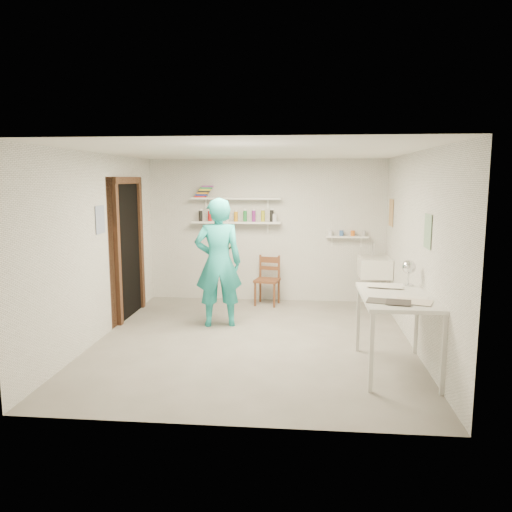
# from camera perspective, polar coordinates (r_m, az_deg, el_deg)

# --- Properties ---
(floor) EXTENTS (4.00, 4.50, 0.02)m
(floor) POSITION_cam_1_polar(r_m,az_deg,el_deg) (6.53, -0.34, -9.77)
(floor) COLOR slate
(floor) RESTS_ON ground
(ceiling) EXTENTS (4.00, 4.50, 0.02)m
(ceiling) POSITION_cam_1_polar(r_m,az_deg,el_deg) (6.20, -0.36, 11.95)
(ceiling) COLOR silver
(ceiling) RESTS_ON wall_back
(wall_back) EXTENTS (4.00, 0.02, 2.40)m
(wall_back) POSITION_cam_1_polar(r_m,az_deg,el_deg) (8.49, 1.19, 2.91)
(wall_back) COLOR silver
(wall_back) RESTS_ON ground
(wall_front) EXTENTS (4.00, 0.02, 2.40)m
(wall_front) POSITION_cam_1_polar(r_m,az_deg,el_deg) (4.04, -3.57, -3.64)
(wall_front) COLOR silver
(wall_front) RESTS_ON ground
(wall_left) EXTENTS (0.02, 4.50, 2.40)m
(wall_left) POSITION_cam_1_polar(r_m,az_deg,el_deg) (6.75, -17.57, 0.99)
(wall_left) COLOR silver
(wall_left) RESTS_ON ground
(wall_right) EXTENTS (0.02, 4.50, 2.40)m
(wall_right) POSITION_cam_1_polar(r_m,az_deg,el_deg) (6.37, 17.94, 0.52)
(wall_right) COLOR silver
(wall_right) RESTS_ON ground
(doorway_recess) EXTENTS (0.02, 0.90, 2.00)m
(doorway_recess) POSITION_cam_1_polar(r_m,az_deg,el_deg) (7.74, -14.36, 0.58)
(doorway_recess) COLOR black
(doorway_recess) RESTS_ON wall_left
(corridor_box) EXTENTS (1.40, 1.50, 2.10)m
(corridor_box) POSITION_cam_1_polar(r_m,az_deg,el_deg) (8.00, -19.16, 0.99)
(corridor_box) COLOR brown
(corridor_box) RESTS_ON ground
(door_lintel) EXTENTS (0.06, 1.05, 0.10)m
(door_lintel) POSITION_cam_1_polar(r_m,az_deg,el_deg) (7.66, -14.52, 8.37)
(door_lintel) COLOR brown
(door_lintel) RESTS_ON wall_left
(door_jamb_near) EXTENTS (0.06, 0.10, 2.00)m
(door_jamb_near) POSITION_cam_1_polar(r_m,az_deg,el_deg) (7.27, -15.53, 0.01)
(door_jamb_near) COLOR brown
(door_jamb_near) RESTS_ON ground
(door_jamb_far) EXTENTS (0.06, 0.10, 2.00)m
(door_jamb_far) POSITION_cam_1_polar(r_m,az_deg,el_deg) (8.20, -13.05, 1.08)
(door_jamb_far) COLOR brown
(door_jamb_far) RESTS_ON ground
(shelf_lower) EXTENTS (1.50, 0.22, 0.03)m
(shelf_lower) POSITION_cam_1_polar(r_m,az_deg,el_deg) (8.40, -2.29, 3.87)
(shelf_lower) COLOR white
(shelf_lower) RESTS_ON wall_back
(shelf_upper) EXTENTS (1.50, 0.22, 0.03)m
(shelf_upper) POSITION_cam_1_polar(r_m,az_deg,el_deg) (8.37, -2.30, 6.60)
(shelf_upper) COLOR white
(shelf_upper) RESTS_ON wall_back
(ledge_shelf) EXTENTS (0.70, 0.14, 0.03)m
(ledge_shelf) POSITION_cam_1_polar(r_m,az_deg,el_deg) (8.41, 10.35, 2.17)
(ledge_shelf) COLOR white
(ledge_shelf) RESTS_ON wall_back
(poster_left) EXTENTS (0.01, 0.28, 0.36)m
(poster_left) POSITION_cam_1_polar(r_m,az_deg,el_deg) (6.76, -17.37, 3.99)
(poster_left) COLOR #334C7F
(poster_left) RESTS_ON wall_left
(poster_right_a) EXTENTS (0.01, 0.34, 0.42)m
(poster_right_a) POSITION_cam_1_polar(r_m,az_deg,el_deg) (8.09, 15.18, 4.81)
(poster_right_a) COLOR #995933
(poster_right_a) RESTS_ON wall_right
(poster_right_b) EXTENTS (0.01, 0.30, 0.38)m
(poster_right_b) POSITION_cam_1_polar(r_m,az_deg,el_deg) (5.80, 19.03, 2.68)
(poster_right_b) COLOR #3F724C
(poster_right_b) RESTS_ON wall_right
(belfast_sink) EXTENTS (0.48, 0.60, 0.30)m
(belfast_sink) POSITION_cam_1_polar(r_m,az_deg,el_deg) (8.06, 13.39, -1.23)
(belfast_sink) COLOR white
(belfast_sink) RESTS_ON wall_right
(man) EXTENTS (0.74, 0.56, 1.81)m
(man) POSITION_cam_1_polar(r_m,az_deg,el_deg) (7.02, -4.32, -0.76)
(man) COLOR #21A9A6
(man) RESTS_ON ground
(wall_clock) EXTENTS (0.33, 0.10, 0.33)m
(wall_clock) POSITION_cam_1_polar(r_m,az_deg,el_deg) (7.18, -3.70, 1.90)
(wall_clock) COLOR beige
(wall_clock) RESTS_ON man
(wooden_chair) EXTENTS (0.45, 0.43, 0.82)m
(wooden_chair) POSITION_cam_1_polar(r_m,az_deg,el_deg) (8.25, 1.28, -2.80)
(wooden_chair) COLOR brown
(wooden_chair) RESTS_ON ground
(work_table) EXTENTS (0.76, 1.27, 0.84)m
(work_table) POSITION_cam_1_polar(r_m,az_deg,el_deg) (5.65, 15.72, -8.49)
(work_table) COLOR silver
(work_table) RESTS_ON ground
(desk_lamp) EXTENTS (0.16, 0.16, 0.16)m
(desk_lamp) POSITION_cam_1_polar(r_m,az_deg,el_deg) (6.03, 17.09, -1.19)
(desk_lamp) COLOR silver
(desk_lamp) RESTS_ON work_table
(spray_cans) EXTENTS (1.31, 0.06, 0.17)m
(spray_cans) POSITION_cam_1_polar(r_m,az_deg,el_deg) (8.39, -2.29, 4.55)
(spray_cans) COLOR black
(spray_cans) RESTS_ON shelf_lower
(book_stack) EXTENTS (0.30, 0.14, 0.20)m
(book_stack) POSITION_cam_1_polar(r_m,az_deg,el_deg) (8.46, -5.97, 7.35)
(book_stack) COLOR red
(book_stack) RESTS_ON shelf_upper
(ledge_pots) EXTENTS (0.48, 0.07, 0.09)m
(ledge_pots) POSITION_cam_1_polar(r_m,az_deg,el_deg) (8.41, 10.37, 2.58)
(ledge_pots) COLOR silver
(ledge_pots) RESTS_ON ledge_shelf
(papers) EXTENTS (0.30, 0.22, 0.02)m
(papers) POSITION_cam_1_polar(r_m,az_deg,el_deg) (5.54, 15.91, -4.19)
(papers) COLOR silver
(papers) RESTS_ON work_table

